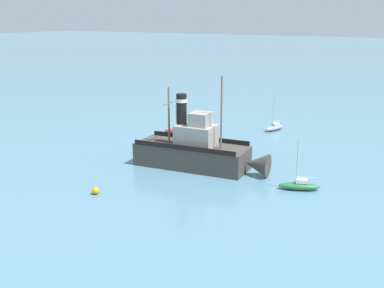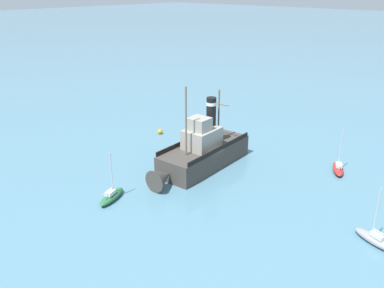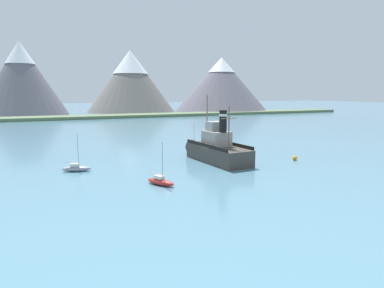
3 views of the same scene
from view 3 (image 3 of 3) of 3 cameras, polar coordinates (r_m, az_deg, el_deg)
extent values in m
plane|color=teal|center=(51.35, 2.98, -3.02)|extent=(600.00, 600.00, 0.00)
cone|color=slate|center=(174.90, -26.57, 9.73)|extent=(39.70, 39.70, 32.91)
cone|color=white|center=(175.68, -26.83, 13.46)|extent=(12.77, 12.77, 10.08)
cone|color=slate|center=(187.93, -10.17, 10.25)|extent=(46.30, 46.30, 32.24)
cone|color=white|center=(188.50, -10.26, 13.29)|extent=(18.64, 18.64, 12.36)
cone|color=slate|center=(185.79, 4.90, 9.79)|extent=(49.82, 49.82, 28.45)
cone|color=white|center=(186.30, 4.94, 12.98)|extent=(14.27, 14.27, 7.76)
cube|color=#5B704C|center=(143.33, -14.90, 4.43)|extent=(240.00, 12.00, 1.20)
cube|color=#423D38|center=(51.32, 4.38, -1.67)|extent=(5.28, 12.29, 2.40)
cone|color=#423D38|center=(57.41, 0.50, -0.55)|extent=(2.52, 2.57, 2.35)
cube|color=#9E998E|center=(51.38, 4.11, 0.94)|extent=(3.29, 4.21, 2.20)
cube|color=#9E998E|center=(51.59, 3.83, 2.99)|extent=(2.34, 2.16, 1.40)
cylinder|color=black|center=(49.67, 5.20, 3.79)|extent=(1.10, 1.10, 3.20)
cylinder|color=silver|center=(49.60, 5.21, 4.83)|extent=(1.16, 1.16, 0.35)
cylinder|color=#75604C|center=(53.46, 2.53, 4.11)|extent=(0.20, 0.20, 7.50)
cylinder|color=#75604C|center=(48.50, 6.17, 2.72)|extent=(0.20, 0.20, 6.00)
cylinder|color=#75604C|center=(48.39, 6.19, 4.27)|extent=(2.60, 0.31, 0.12)
cube|color=black|center=(49.96, 2.32, -0.25)|extent=(0.97, 11.38, 0.50)
cube|color=black|center=(52.27, 6.39, 0.10)|extent=(0.97, 11.38, 0.50)
ellipsoid|color=#B22823|center=(38.85, -5.25, -6.33)|extent=(2.80, 3.86, 0.70)
cube|color=silver|center=(38.85, -5.48, -5.53)|extent=(1.09, 1.27, 0.36)
cylinder|color=#B7B7BC|center=(38.10, -4.97, -2.84)|extent=(0.10, 0.10, 4.20)
cylinder|color=#B7B7BC|center=(39.02, -5.92, -4.91)|extent=(0.94, 1.62, 0.08)
ellipsoid|color=#286B3D|center=(62.78, 0.15, -0.54)|extent=(2.38, 3.94, 0.70)
cube|color=silver|center=(62.84, 0.02, -0.04)|extent=(0.99, 1.26, 0.36)
cylinder|color=#B7B7BC|center=(62.23, 0.34, 1.65)|extent=(0.10, 0.10, 4.20)
cylinder|color=#B7B7BC|center=(63.06, -0.24, 0.33)|extent=(0.72, 1.71, 0.08)
ellipsoid|color=gray|center=(47.75, -18.69, -3.93)|extent=(3.95, 2.22, 0.70)
cube|color=silver|center=(47.68, -18.96, -3.31)|extent=(1.24, 0.95, 0.36)
cylinder|color=#B7B7BC|center=(47.23, -18.48, -1.02)|extent=(0.10, 0.10, 4.20)
cylinder|color=#B7B7BC|center=(47.70, -19.45, -2.87)|extent=(1.74, 0.63, 0.08)
sphere|color=orange|center=(54.88, 16.77, -2.24)|extent=(0.71, 0.71, 0.71)
camera|label=1|loc=(95.83, 20.89, 11.41)|focal=45.00mm
camera|label=2|loc=(77.38, -27.59, 14.54)|focal=38.00mm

